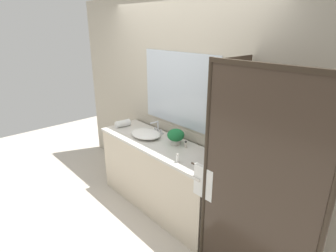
{
  "coord_description": "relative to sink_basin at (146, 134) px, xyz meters",
  "views": [
    {
      "loc": [
        2.33,
        -1.97,
        2.23
      ],
      "look_at": [
        0.15,
        0.0,
        1.15
      ],
      "focal_mm": 29.41,
      "sensor_mm": 36.0,
      "label": 1
    }
  ],
  "objects": [
    {
      "name": "rolled_towel_near_edge",
      "position": [
        -0.5,
        -0.01,
        0.01
      ],
      "size": [
        0.12,
        0.22,
        0.09
      ],
      "primitive_type": "cylinder",
      "rotation": [
        1.57,
        0.0,
        -0.12
      ],
      "color": "white",
      "rests_on": "vanity_cabinet"
    },
    {
      "name": "ground_plane",
      "position": [
        0.26,
        0.01,
        -0.94
      ],
      "size": [
        8.0,
        8.0,
        0.0
      ],
      "primitive_type": "plane",
      "color": "beige"
    },
    {
      "name": "faucet",
      "position": [
        0.0,
        0.19,
        0.02
      ],
      "size": [
        0.17,
        0.14,
        0.17
      ],
      "color": "silver",
      "rests_on": "vanity_cabinet"
    },
    {
      "name": "vanity_cabinet",
      "position": [
        0.26,
        0.02,
        -0.49
      ],
      "size": [
        1.8,
        0.58,
        0.9
      ],
      "color": "beige",
      "rests_on": "ground_plane"
    },
    {
      "name": "sink_basin",
      "position": [
        0.0,
        0.0,
        0.0
      ],
      "size": [
        0.43,
        0.33,
        0.08
      ],
      "primitive_type": "ellipsoid",
      "color": "white",
      "rests_on": "vanity_cabinet"
    },
    {
      "name": "amenity_bottle_body_wash",
      "position": [
        0.77,
        -0.19,
        0.0
      ],
      "size": [
        0.03,
        0.03,
        0.09
      ],
      "color": "white",
      "rests_on": "vanity_cabinet"
    },
    {
      "name": "wall_back_with_mirror",
      "position": [
        0.26,
        0.36,
        0.36
      ],
      "size": [
        4.4,
        0.06,
        2.6
      ],
      "color": "#B2A893",
      "rests_on": "ground_plane"
    },
    {
      "name": "amenity_bottle_lotion",
      "position": [
        0.58,
        0.13,
        -0.0
      ],
      "size": [
        0.03,
        0.03,
        0.08
      ],
      "color": "silver",
      "rests_on": "vanity_cabinet"
    },
    {
      "name": "potted_plant",
      "position": [
        0.43,
        0.12,
        0.07
      ],
      "size": [
        0.2,
        0.2,
        0.19
      ],
      "color": "beige",
      "rests_on": "vanity_cabinet"
    },
    {
      "name": "shower_enclosure",
      "position": [
        1.53,
        -0.18,
        0.08
      ],
      "size": [
        1.2,
        0.59,
        2.0
      ],
      "color": "#2D2319",
      "rests_on": "ground_plane"
    }
  ]
}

